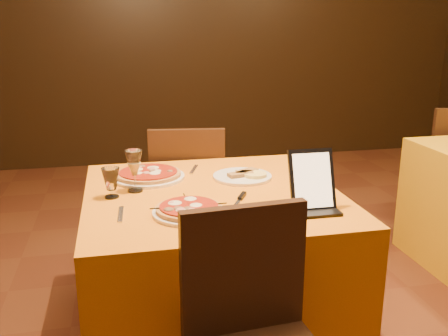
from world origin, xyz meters
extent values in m
cube|color=black|center=(0.00, 3.50, 1.40)|extent=(6.00, 0.01, 2.80)
cube|color=orange|center=(-0.45, 0.19, 0.38)|extent=(1.10, 1.10, 0.75)
cylinder|color=white|center=(-0.59, -0.06, 0.76)|extent=(0.28, 0.28, 0.01)
cylinder|color=#AD4C23|center=(-0.59, -0.06, 0.77)|extent=(0.26, 0.26, 0.02)
cylinder|color=white|center=(-0.71, 0.45, 0.76)|extent=(0.34, 0.34, 0.01)
cylinder|color=#AD4C23|center=(-0.71, 0.45, 0.77)|extent=(0.31, 0.31, 0.02)
cylinder|color=white|center=(-0.27, 0.36, 0.76)|extent=(0.28, 0.28, 0.01)
cylinder|color=olive|center=(-0.27, 0.36, 0.77)|extent=(0.17, 0.17, 0.02)
cube|color=black|center=(-0.10, -0.10, 0.87)|extent=(0.18, 0.10, 0.23)
cube|color=#A9AAB0|center=(-0.38, 0.01, 0.75)|extent=(0.11, 0.18, 0.01)
cube|color=#B9B9C1|center=(-0.85, -0.01, 0.75)|extent=(0.03, 0.17, 0.01)
cube|color=#A9A8AF|center=(-0.47, 0.54, 0.75)|extent=(0.07, 0.15, 0.01)
camera|label=1|loc=(-0.84, -1.86, 1.46)|focal=40.00mm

